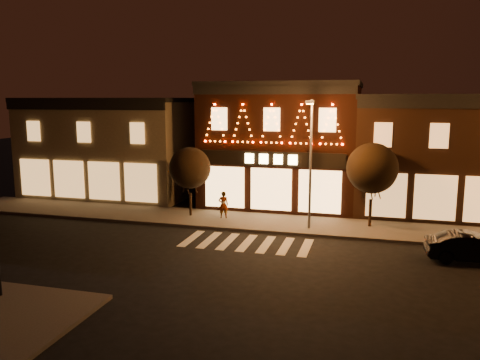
% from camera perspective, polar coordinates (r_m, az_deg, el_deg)
% --- Properties ---
extents(ground, '(120.00, 120.00, 0.00)m').
position_cam_1_polar(ground, '(21.07, -1.99, -10.51)').
color(ground, black).
rests_on(ground, ground).
extents(sidewalk_far, '(44.00, 4.00, 0.15)m').
position_cam_1_polar(sidewalk_far, '(28.09, 6.84, -5.26)').
color(sidewalk_far, '#47423D').
rests_on(sidewalk_far, ground).
extents(building_left, '(12.20, 8.28, 7.30)m').
position_cam_1_polar(building_left, '(38.10, -14.53, 3.89)').
color(building_left, '#685F4A').
rests_on(building_left, ground).
extents(building_pulp, '(10.20, 8.34, 8.30)m').
position_cam_1_polar(building_pulp, '(33.53, 5.13, 4.28)').
color(building_pulp, black).
rests_on(building_pulp, ground).
extents(building_right_a, '(9.20, 8.28, 7.50)m').
position_cam_1_polar(building_right_a, '(33.24, 21.48, 2.91)').
color(building_right_a, '#351E12').
rests_on(building_right_a, ground).
extents(streetlamp_mid, '(0.45, 1.61, 7.06)m').
position_cam_1_polar(streetlamp_mid, '(26.20, 8.32, 3.02)').
color(streetlamp_mid, '#59595E').
rests_on(streetlamp_mid, sidewalk_far).
extents(tree_left, '(2.52, 2.52, 4.21)m').
position_cam_1_polar(tree_left, '(29.41, -5.93, 1.43)').
color(tree_left, black).
rests_on(tree_left, sidewalk_far).
extents(tree_right, '(2.81, 2.81, 4.70)m').
position_cam_1_polar(tree_right, '(27.63, 15.34, 1.34)').
color(tree_right, black).
rests_on(tree_right, sidewalk_far).
extents(dark_sedan, '(4.04, 1.63, 1.30)m').
position_cam_1_polar(dark_sedan, '(24.17, 25.74, -7.20)').
color(dark_sedan, black).
rests_on(dark_sedan, ground).
extents(pedestrian, '(0.68, 0.55, 1.62)m').
position_cam_1_polar(pedestrian, '(28.98, -1.98, -2.93)').
color(pedestrian, gray).
rests_on(pedestrian, sidewalk_far).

